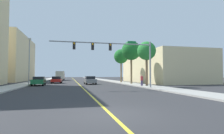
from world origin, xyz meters
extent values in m
plane|color=#2D2D30|center=(0.00, 42.00, 0.00)|extent=(192.00, 192.00, 0.00)
cube|color=#B2ADA3|center=(-9.44, 42.00, 0.07)|extent=(3.20, 168.00, 0.15)
cube|color=#9E9B93|center=(9.44, 42.00, 0.07)|extent=(3.20, 168.00, 0.15)
cube|color=yellow|center=(0.00, 42.00, 0.00)|extent=(0.16, 144.00, 0.01)
cube|color=beige|center=(19.36, 30.80, 3.30)|extent=(12.00, 22.73, 6.61)
cylinder|color=gray|center=(8.24, 13.41, 3.06)|extent=(0.20, 0.20, 5.82)
cylinder|color=gray|center=(2.11, 13.41, 5.56)|extent=(12.27, 0.14, 0.14)
cube|color=black|center=(3.03, 13.41, 5.11)|extent=(0.32, 0.24, 0.84)
sphere|color=orange|center=(3.03, 13.27, 5.36)|extent=(0.20, 0.20, 0.20)
cube|color=black|center=(0.88, 13.41, 5.11)|extent=(0.32, 0.24, 0.84)
sphere|color=orange|center=(0.88, 13.27, 5.36)|extent=(0.20, 0.20, 0.20)
cube|color=black|center=(-1.27, 13.41, 5.11)|extent=(0.32, 0.24, 0.84)
sphere|color=orange|center=(-1.27, 13.27, 5.36)|extent=(0.20, 0.20, 0.20)
cube|color=#147233|center=(5.79, 13.41, 5.81)|extent=(1.10, 0.04, 0.28)
cylinder|color=gray|center=(-8.34, 24.92, 3.92)|extent=(0.16, 0.16, 7.54)
cube|color=beige|center=(-8.34, 24.92, 7.84)|extent=(0.56, 0.28, 0.20)
cylinder|color=brown|center=(9.33, 16.91, 2.72)|extent=(0.36, 0.36, 5.15)
sphere|color=#287F33|center=(9.33, 16.91, 5.30)|extent=(2.75, 2.75, 2.75)
cone|color=#287F33|center=(10.14, 17.07, 5.10)|extent=(0.66, 1.46, 1.45)
cone|color=#287F33|center=(9.43, 17.73, 5.10)|extent=(1.33, 0.58, 1.21)
cone|color=#287F33|center=(8.50, 16.96, 5.10)|extent=(0.50, 1.29, 1.48)
cone|color=#287F33|center=(9.46, 16.10, 5.10)|extent=(1.25, 0.60, 1.34)
cylinder|color=brown|center=(9.30, 23.62, 3.18)|extent=(0.34, 0.34, 6.06)
sphere|color=#1E6B28|center=(9.30, 23.62, 6.21)|extent=(3.54, 3.54, 3.54)
cone|color=#1E6B28|center=(10.35, 23.50, 6.01)|extent=(0.59, 1.70, 1.57)
cone|color=#1E6B28|center=(9.12, 24.67, 6.01)|extent=(1.98, 0.78, 1.44)
cone|color=#1E6B28|center=(8.24, 23.57, 6.01)|extent=(0.49, 1.40, 1.74)
cone|color=#1E6B28|center=(9.36, 22.56, 6.01)|extent=(1.71, 0.54, 1.17)
cylinder|color=brown|center=(9.31, 30.33, 2.97)|extent=(0.32, 0.32, 5.65)
sphere|color=#1E6B28|center=(9.31, 30.33, 5.80)|extent=(3.14, 3.14, 3.14)
cone|color=#1E6B28|center=(10.24, 30.41, 5.60)|extent=(0.55, 1.62, 1.29)
cone|color=#1E6B28|center=(9.40, 31.27, 5.60)|extent=(1.69, 0.60, 1.43)
cone|color=#1E6B28|center=(8.37, 30.24, 5.60)|extent=(0.55, 1.53, 1.51)
cone|color=#1E6B28|center=(9.38, 29.39, 5.60)|extent=(1.56, 0.56, 1.33)
cube|color=#196638|center=(-6.61, 23.74, 0.66)|extent=(2.03, 4.54, 0.69)
cube|color=black|center=(-6.63, 24.10, 1.23)|extent=(1.71, 2.02, 0.45)
cylinder|color=black|center=(-5.72, 22.09, 0.32)|extent=(0.24, 0.65, 0.64)
cylinder|color=black|center=(-7.39, 22.03, 0.32)|extent=(0.24, 0.65, 0.64)
cylinder|color=black|center=(-5.84, 25.46, 0.32)|extent=(0.24, 0.65, 0.64)
cylinder|color=black|center=(-7.51, 25.40, 0.32)|extent=(0.24, 0.65, 0.64)
cube|color=slate|center=(2.01, 25.95, 0.65)|extent=(1.99, 4.08, 0.66)
cube|color=black|center=(2.02, 25.77, 1.23)|extent=(1.70, 1.75, 0.51)
cylinder|color=black|center=(1.13, 27.38, 0.32)|extent=(0.24, 0.65, 0.64)
cylinder|color=black|center=(2.80, 27.44, 0.32)|extent=(0.24, 0.65, 0.64)
cylinder|color=black|center=(1.22, 24.46, 0.32)|extent=(0.24, 0.65, 0.64)
cylinder|color=black|center=(2.89, 24.51, 0.32)|extent=(0.24, 0.65, 0.64)
cube|color=red|center=(-4.27, 31.44, 0.60)|extent=(2.11, 4.01, 0.56)
cube|color=black|center=(-4.27, 31.45, 1.15)|extent=(1.78, 1.88, 0.53)
cylinder|color=black|center=(-5.08, 32.89, 0.32)|extent=(0.25, 0.65, 0.64)
cylinder|color=black|center=(-3.34, 32.82, 0.32)|extent=(0.25, 0.65, 0.64)
cylinder|color=black|center=(-5.20, 30.07, 0.32)|extent=(0.25, 0.65, 0.64)
cylinder|color=black|center=(-3.46, 29.99, 0.32)|extent=(0.25, 0.65, 0.64)
cube|color=red|center=(-4.44, 55.61, 1.25)|extent=(2.43, 2.28, 1.60)
cube|color=beige|center=(-4.50, 51.59, 1.65)|extent=(2.49, 5.82, 2.41)
cylinder|color=black|center=(-5.49, 55.62, 0.45)|extent=(0.29, 0.90, 0.90)
cylinder|color=black|center=(-3.39, 55.59, 0.45)|extent=(0.29, 0.90, 0.90)
cylinder|color=black|center=(-5.57, 50.17, 0.45)|extent=(0.29, 0.90, 0.90)
cylinder|color=black|center=(-3.47, 50.13, 0.45)|extent=(0.29, 0.90, 0.90)
cylinder|color=#3F3859|center=(8.61, 17.09, 0.54)|extent=(0.32, 0.32, 0.78)
cylinder|color=#B23338|center=(8.61, 17.09, 1.24)|extent=(0.38, 0.38, 0.62)
sphere|color=tan|center=(8.61, 17.09, 1.65)|extent=(0.21, 0.21, 0.21)
camera|label=1|loc=(-1.81, -7.98, 1.74)|focal=29.22mm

